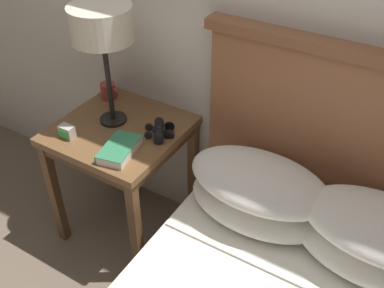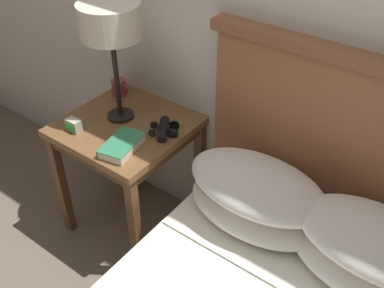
% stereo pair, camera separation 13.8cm
% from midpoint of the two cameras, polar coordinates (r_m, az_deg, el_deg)
% --- Properties ---
extents(nightstand, '(0.58, 0.58, 0.67)m').
position_cam_midpoint_polar(nightstand, '(2.21, -10.73, 0.19)').
color(nightstand, brown).
rests_on(nightstand, ground_plane).
extents(table_lamp, '(0.27, 0.27, 0.56)m').
position_cam_midpoint_polar(table_lamp, '(1.99, -13.42, 14.25)').
color(table_lamp, black).
rests_on(table_lamp, nightstand).
extents(book_on_nightstand, '(0.17, 0.23, 0.04)m').
position_cam_midpoint_polar(book_on_nightstand, '(1.99, -11.22, -0.72)').
color(book_on_nightstand, silver).
rests_on(book_on_nightstand, nightstand).
extents(binoculars_pair, '(0.16, 0.16, 0.05)m').
position_cam_midpoint_polar(binoculars_pair, '(2.07, -6.07, 1.65)').
color(binoculars_pair, black).
rests_on(binoculars_pair, nightstand).
extents(coffee_mug, '(0.10, 0.08, 0.08)m').
position_cam_midpoint_polar(coffee_mug, '(2.37, -12.23, 6.56)').
color(coffee_mug, '#993333').
rests_on(coffee_mug, nightstand).
extents(alarm_clock, '(0.07, 0.05, 0.06)m').
position_cam_midpoint_polar(alarm_clock, '(2.14, -17.38, 1.45)').
color(alarm_clock, '#B7B2A8').
rests_on(alarm_clock, nightstand).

